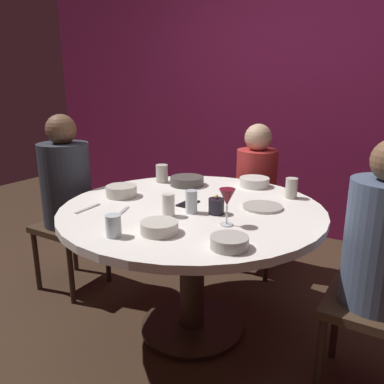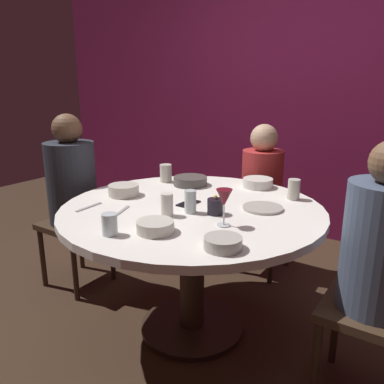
% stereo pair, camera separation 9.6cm
% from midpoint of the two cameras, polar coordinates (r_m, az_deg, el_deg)
% --- Properties ---
extents(ground_plane, '(8.00, 8.00, 0.00)m').
position_cam_midpoint_polar(ground_plane, '(2.43, -1.19, -19.39)').
color(ground_plane, '#382619').
extents(back_wall, '(6.00, 0.10, 2.60)m').
position_cam_midpoint_polar(back_wall, '(3.72, 14.82, 13.78)').
color(back_wall, maroon).
rests_on(back_wall, ground).
extents(dining_table, '(1.41, 1.41, 0.76)m').
position_cam_midpoint_polar(dining_table, '(2.13, -1.29, -5.83)').
color(dining_table, white).
rests_on(dining_table, ground).
extents(seated_diner_left, '(0.40, 0.40, 1.21)m').
position_cam_midpoint_polar(seated_diner_left, '(2.72, -19.06, 0.97)').
color(seated_diner_left, '#3F2D1E').
rests_on(seated_diner_left, ground).
extents(seated_diner_back, '(0.40, 0.40, 1.12)m').
position_cam_midpoint_polar(seated_diner_back, '(2.90, 8.55, 1.62)').
color(seated_diner_back, '#3F2D1E').
rests_on(seated_diner_back, ground).
extents(seated_diner_right, '(0.40, 0.40, 1.19)m').
position_cam_midpoint_polar(seated_diner_right, '(1.81, 24.84, -7.45)').
color(seated_diner_right, '#3F2D1E').
rests_on(seated_diner_right, ground).
extents(candle_holder, '(0.08, 0.08, 0.10)m').
position_cam_midpoint_polar(candle_holder, '(1.96, 2.22, -2.10)').
color(candle_holder, black).
rests_on(candle_holder, dining_table).
extents(wine_glass, '(0.08, 0.08, 0.18)m').
position_cam_midpoint_polar(wine_glass, '(1.78, 3.67, -1.03)').
color(wine_glass, silver).
rests_on(wine_glass, dining_table).
extents(dinner_plate, '(0.21, 0.21, 0.01)m').
position_cam_midpoint_polar(dinner_plate, '(2.08, 9.09, -2.19)').
color(dinner_plate, '#B2ADA3').
rests_on(dinner_plate, dining_table).
extents(cell_phone, '(0.08, 0.14, 0.01)m').
position_cam_midpoint_polar(cell_phone, '(2.12, -1.87, -1.71)').
color(cell_phone, black).
rests_on(cell_phone, dining_table).
extents(bowl_serving_large, '(0.17, 0.17, 0.05)m').
position_cam_midpoint_polar(bowl_serving_large, '(1.72, -6.44, -5.21)').
color(bowl_serving_large, beige).
rests_on(bowl_serving_large, dining_table).
extents(bowl_salad_center, '(0.22, 0.22, 0.06)m').
position_cam_midpoint_polar(bowl_salad_center, '(2.51, -1.83, 1.63)').
color(bowl_salad_center, '#4C4742').
rests_on(bowl_salad_center, dining_table).
extents(bowl_small_white, '(0.19, 0.19, 0.06)m').
position_cam_midpoint_polar(bowl_small_white, '(2.50, 8.11, 1.46)').
color(bowl_small_white, silver).
rests_on(bowl_small_white, dining_table).
extents(bowl_sauce_side, '(0.16, 0.16, 0.05)m').
position_cam_midpoint_polar(bowl_sauce_side, '(1.57, 3.79, -7.43)').
color(bowl_sauce_side, '#B2ADA3').
rests_on(bowl_sauce_side, dining_table).
extents(bowl_rice_portion, '(0.18, 0.18, 0.06)m').
position_cam_midpoint_polar(bowl_rice_portion, '(2.30, -11.55, 0.13)').
color(bowl_rice_portion, beige).
rests_on(bowl_rice_portion, dining_table).
extents(cup_near_candle, '(0.08, 0.08, 0.12)m').
position_cam_midpoint_polar(cup_near_candle, '(2.59, -5.52, 2.74)').
color(cup_near_candle, beige).
rests_on(cup_near_candle, dining_table).
extents(cup_by_left_diner, '(0.07, 0.07, 0.10)m').
position_cam_midpoint_polar(cup_by_left_diner, '(1.71, -13.10, -4.88)').
color(cup_by_left_diner, silver).
rests_on(cup_by_left_diner, dining_table).
extents(cup_by_right_diner, '(0.06, 0.06, 0.12)m').
position_cam_midpoint_polar(cup_by_right_diner, '(1.92, -4.93, -1.94)').
color(cup_by_right_diner, silver).
rests_on(cup_by_right_diner, dining_table).
extents(cup_center_front, '(0.07, 0.07, 0.12)m').
position_cam_midpoint_polar(cup_center_front, '(2.28, 13.31, 0.55)').
color(cup_center_front, beige).
rests_on(cup_center_front, dining_table).
extents(cup_far_edge, '(0.06, 0.06, 0.12)m').
position_cam_midpoint_polar(cup_far_edge, '(1.97, -1.49, -1.44)').
color(cup_far_edge, silver).
rests_on(cup_far_edge, dining_table).
extents(fork_near_plate, '(0.08, 0.17, 0.01)m').
position_cam_midpoint_polar(fork_near_plate, '(2.02, -11.71, -2.98)').
color(fork_near_plate, '#B7B7BC').
rests_on(fork_near_plate, dining_table).
extents(knife_near_plate, '(0.02, 0.18, 0.01)m').
position_cam_midpoint_polar(knife_near_plate, '(2.12, -16.40, -2.37)').
color(knife_near_plate, '#B7B7BC').
rests_on(knife_near_plate, dining_table).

